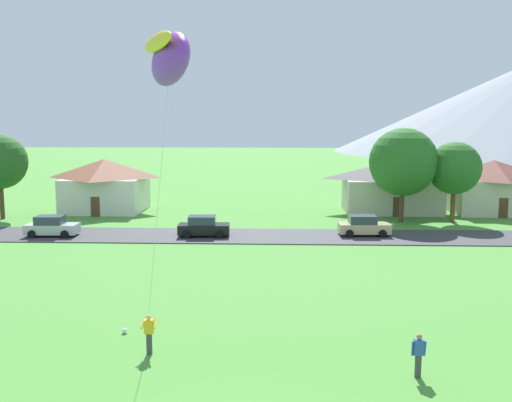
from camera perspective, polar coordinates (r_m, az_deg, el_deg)
road_strip at (r=46.42m, az=0.89°, el=-3.61°), size 160.00×6.25×0.08m
house_leftmost at (r=61.59m, az=-15.13°, el=1.66°), size 8.65×7.61×5.58m
house_left_center at (r=60.65m, az=13.68°, el=1.54°), size 10.54×6.81×5.42m
house_right_center at (r=63.08m, az=23.03°, el=1.43°), size 8.78×6.53×5.54m
tree_left_of_center at (r=54.36m, az=14.80°, el=3.87°), size 6.40×6.40×8.93m
tree_center at (r=55.61m, az=19.61°, el=3.17°), size 4.93×4.93×7.63m
parked_car_black_mid_west at (r=46.32m, az=-5.38°, el=-2.62°), size 4.28×2.24×1.68m
parked_car_tan_mid_east at (r=47.32m, az=10.94°, el=-2.51°), size 4.26×2.19×1.68m
parked_car_silver_east_end at (r=49.22m, az=-20.14°, el=-2.45°), size 4.23×2.14×1.68m
kite_flyer_with_kite at (r=25.54m, az=-8.90°, el=14.03°), size 3.34×5.84×13.40m
watcher_person at (r=22.17m, az=16.26°, el=-14.83°), size 0.56×0.24×1.68m
soccer_ball at (r=26.34m, az=-13.27°, el=-12.77°), size 0.24×0.24×0.24m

